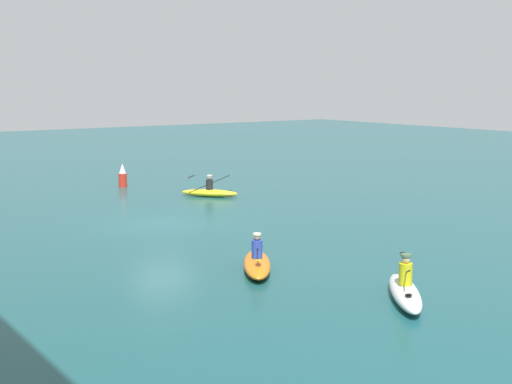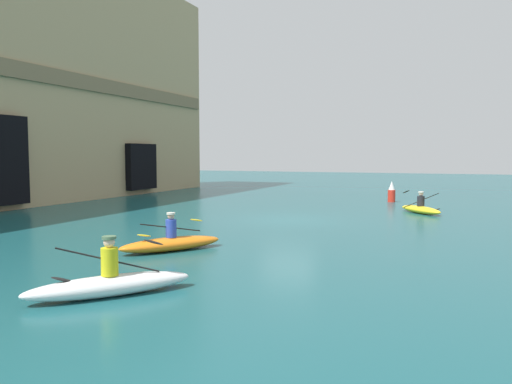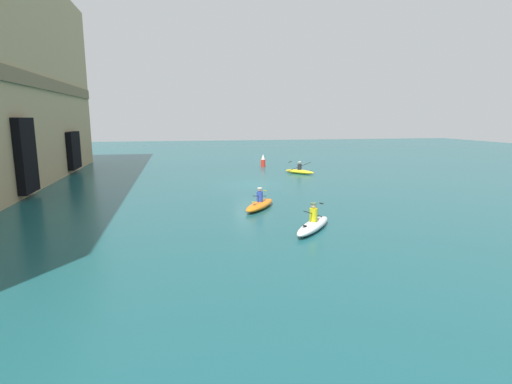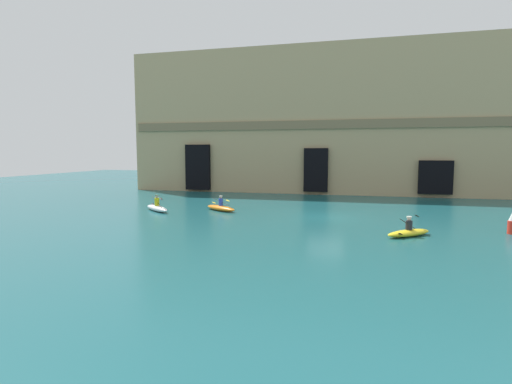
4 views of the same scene
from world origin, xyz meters
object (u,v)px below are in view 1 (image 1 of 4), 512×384
(kayak_yellow, at_px, (210,192))
(kayak_white, at_px, (405,291))
(marker_buoy, at_px, (123,176))
(kayak_orange, at_px, (257,263))

(kayak_yellow, bearing_deg, kayak_white, -55.94)
(kayak_white, xyz_separation_m, kayak_yellow, (17.80, -4.93, -0.03))
(kayak_white, distance_m, marker_buoy, 23.64)
(kayak_orange, bearing_deg, kayak_white, -129.09)
(kayak_white, bearing_deg, kayak_orange, 55.98)
(kayak_white, distance_m, kayak_yellow, 18.47)
(kayak_orange, xyz_separation_m, marker_buoy, (18.76, -4.25, 0.35))
(marker_buoy, bearing_deg, kayak_orange, 167.23)
(kayak_white, height_order, kayak_orange, kayak_white)
(kayak_orange, bearing_deg, marker_buoy, 21.04)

